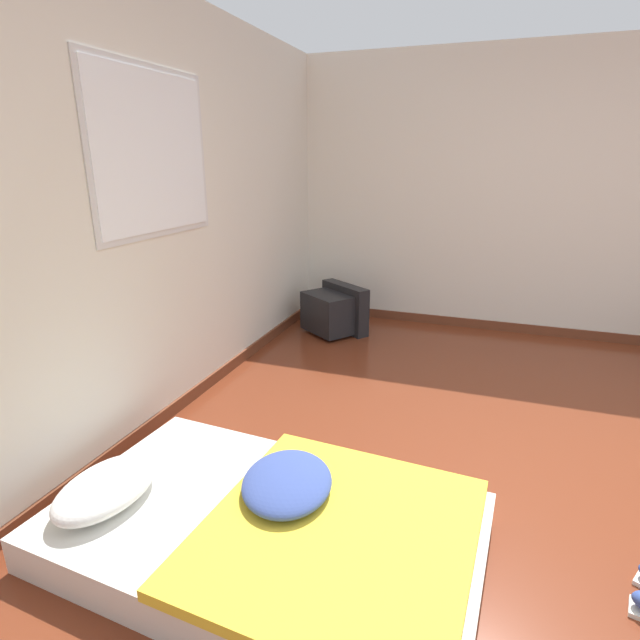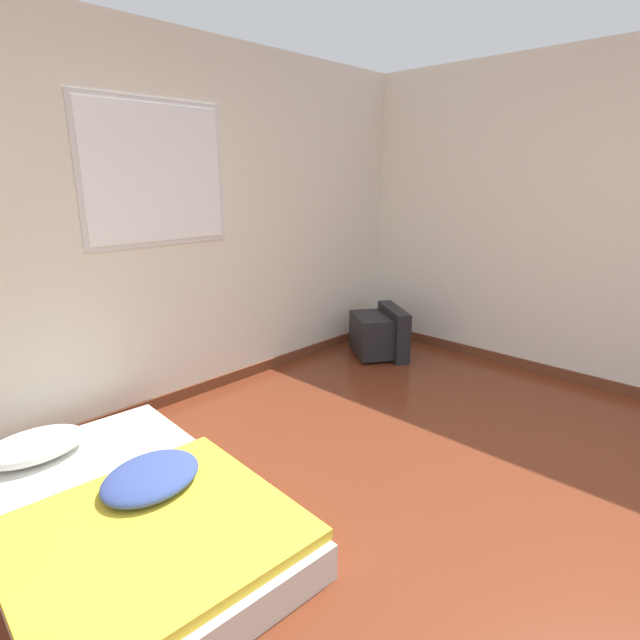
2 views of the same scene
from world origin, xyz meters
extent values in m
plane|color=maroon|center=(0.00, 0.00, 0.00)|extent=(20.00, 20.00, 0.00)
cube|color=silver|center=(0.00, 2.56, 1.30)|extent=(7.80, 0.06, 2.60)
cube|color=brown|center=(0.00, 2.52, 0.04)|extent=(7.80, 0.02, 0.09)
cube|color=silver|center=(0.20, 2.53, 1.66)|extent=(1.06, 0.01, 0.95)
cube|color=white|center=(0.20, 2.52, 1.66)|extent=(0.99, 0.01, 0.88)
cube|color=silver|center=(2.73, 0.00, 1.30)|extent=(0.06, 7.46, 2.60)
cube|color=brown|center=(2.69, 0.00, 0.04)|extent=(0.02, 7.46, 0.09)
cube|color=silver|center=(-0.74, 1.43, 0.09)|extent=(1.21, 1.88, 0.17)
ellipsoid|color=white|center=(-0.88, 2.13, 0.24)|extent=(0.54, 0.37, 0.14)
cube|color=yellow|center=(-0.76, 1.09, 0.20)|extent=(1.18, 1.12, 0.05)
ellipsoid|color=#384C93|center=(-0.60, 1.37, 0.26)|extent=(0.57, 0.50, 0.11)
cube|color=black|center=(2.01, 2.08, 0.21)|extent=(0.53, 0.57, 0.37)
cube|color=black|center=(2.19, 1.95, 0.23)|extent=(0.45, 0.56, 0.46)
cube|color=#283342|center=(2.25, 1.92, 0.24)|extent=(0.29, 0.40, 0.33)
camera|label=1|loc=(-2.33, 0.60, 1.64)|focal=28.00mm
camera|label=2|loc=(-1.55, -0.66, 1.65)|focal=28.00mm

